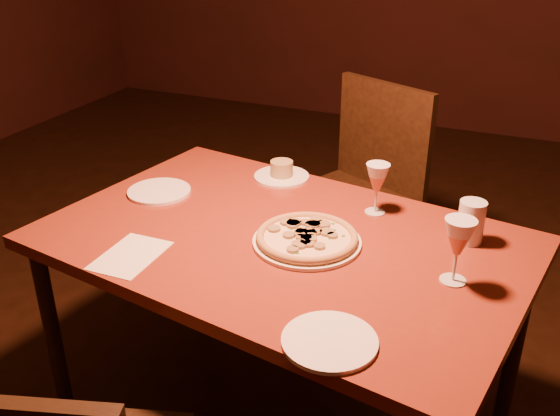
% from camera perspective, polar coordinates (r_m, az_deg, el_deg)
% --- Properties ---
extents(dining_table, '(1.50, 1.10, 0.74)m').
position_cam_1_polar(dining_table, '(1.85, 0.23, -4.38)').
color(dining_table, maroon).
rests_on(dining_table, floor).
extents(chair_far, '(0.62, 0.62, 0.97)m').
position_cam_1_polar(chair_far, '(2.61, 7.20, 1.79)').
color(chair_far, black).
rests_on(chair_far, floor).
extents(pizza_plate, '(0.31, 0.31, 0.03)m').
position_cam_1_polar(pizza_plate, '(1.78, 2.48, -2.77)').
color(pizza_plate, white).
rests_on(pizza_plate, dining_table).
extents(ramekin_saucer, '(0.19, 0.19, 0.06)m').
position_cam_1_polar(ramekin_saucer, '(2.20, 0.15, 3.27)').
color(ramekin_saucer, white).
rests_on(ramekin_saucer, dining_table).
extents(wine_glass_far, '(0.07, 0.07, 0.16)m').
position_cam_1_polar(wine_glass_far, '(1.95, 8.82, 1.75)').
color(wine_glass_far, '#C87053').
rests_on(wine_glass_far, dining_table).
extents(wine_glass_right, '(0.08, 0.08, 0.18)m').
position_cam_1_polar(wine_glass_right, '(1.63, 15.87, -3.81)').
color(wine_glass_right, '#C87053').
rests_on(wine_glass_right, dining_table).
extents(water_tumbler, '(0.08, 0.08, 0.13)m').
position_cam_1_polar(water_tumbler, '(1.84, 17.06, -1.23)').
color(water_tumbler, silver).
rests_on(water_tumbler, dining_table).
extents(side_plate_left, '(0.21, 0.21, 0.01)m').
position_cam_1_polar(side_plate_left, '(2.13, -10.99, 1.50)').
color(side_plate_left, white).
rests_on(side_plate_left, dining_table).
extents(side_plate_near, '(0.22, 0.22, 0.01)m').
position_cam_1_polar(side_plate_near, '(1.41, 4.55, -12.04)').
color(side_plate_near, white).
rests_on(side_plate_near, dining_table).
extents(menu_card, '(0.15, 0.22, 0.00)m').
position_cam_1_polar(menu_card, '(1.77, -13.51, -4.24)').
color(menu_card, white).
rests_on(menu_card, dining_table).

